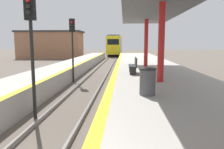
# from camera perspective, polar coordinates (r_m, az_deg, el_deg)

# --- Properties ---
(train) EXTENTS (2.90, 20.76, 4.54)m
(train) POSITION_cam_1_polar(r_m,az_deg,el_deg) (53.71, 0.85, 7.60)
(train) COLOR black
(train) RESTS_ON ground
(signal_near) EXTENTS (0.36, 0.31, 4.40)m
(signal_near) POSITION_cam_1_polar(r_m,az_deg,el_deg) (8.18, -20.42, 10.20)
(signal_near) COLOR black
(signal_near) RESTS_ON ground
(signal_mid) EXTENTS (0.36, 0.31, 4.40)m
(signal_mid) POSITION_cam_1_polar(r_m,az_deg,el_deg) (15.50, -10.33, 9.30)
(signal_mid) COLOR black
(signal_mid) RESTS_ON ground
(station_canopy) EXTENTS (3.57, 20.47, 3.71)m
(station_canopy) POSITION_cam_1_polar(r_m,az_deg,el_deg) (10.19, 13.07, 17.98)
(station_canopy) COLOR red
(station_canopy) RESTS_ON platform_right
(trash_bin) EXTENTS (0.56, 0.56, 0.91)m
(trash_bin) POSITION_cam_1_polar(r_m,az_deg,el_deg) (7.39, 9.27, -1.85)
(trash_bin) COLOR #4C4C51
(trash_bin) RESTS_ON platform_right
(bench) EXTENTS (0.44, 1.62, 0.92)m
(bench) POSITION_cam_1_polar(r_m,az_deg,el_deg) (12.71, 5.69, 2.46)
(bench) COLOR #28282D
(bench) RESTS_ON platform_right
(station_building) EXTENTS (12.03, 5.27, 5.07)m
(station_building) POSITION_cam_1_polar(r_m,az_deg,el_deg) (42.94, -15.70, 7.52)
(station_building) COLOR #9E6B4C
(station_building) RESTS_ON ground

